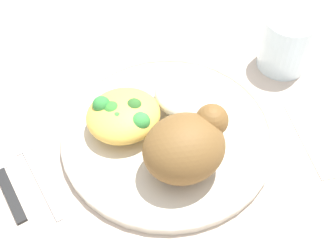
{
  "coord_description": "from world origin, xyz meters",
  "views": [
    {
      "loc": [
        -0.15,
        -0.32,
        0.48
      ],
      "look_at": [
        0.0,
        0.0,
        0.03
      ],
      "focal_mm": 49.68,
      "sensor_mm": 36.0,
      "label": 1
    }
  ],
  "objects_px": {
    "water_glass": "(286,43)",
    "napkin": "(328,135)",
    "knife": "(0,170)",
    "rice_pile": "(190,92)",
    "plate": "(168,134)",
    "fork": "(34,167)",
    "mac_cheese_with_broccoli": "(123,115)",
    "roasted_chicken": "(187,146)"
  },
  "relations": [
    {
      "from": "knife",
      "to": "plate",
      "type": "bearing_deg",
      "value": -10.82
    },
    {
      "from": "roasted_chicken",
      "to": "mac_cheese_with_broccoli",
      "type": "bearing_deg",
      "value": 117.36
    },
    {
      "from": "roasted_chicken",
      "to": "mac_cheese_with_broccoli",
      "type": "xyz_separation_m",
      "value": [
        -0.04,
        0.09,
        -0.02
      ]
    },
    {
      "from": "knife",
      "to": "mac_cheese_with_broccoli",
      "type": "bearing_deg",
      "value": -2.9
    },
    {
      "from": "mac_cheese_with_broccoli",
      "to": "fork",
      "type": "height_order",
      "value": "mac_cheese_with_broccoli"
    },
    {
      "from": "mac_cheese_with_broccoli",
      "to": "fork",
      "type": "distance_m",
      "value": 0.13
    },
    {
      "from": "mac_cheese_with_broccoli",
      "to": "water_glass",
      "type": "bearing_deg",
      "value": 4.95
    },
    {
      "from": "plate",
      "to": "water_glass",
      "type": "xyz_separation_m",
      "value": [
        0.21,
        0.05,
        0.03
      ]
    },
    {
      "from": "rice_pile",
      "to": "napkin",
      "type": "xyz_separation_m",
      "value": [
        0.14,
        -0.12,
        -0.03
      ]
    },
    {
      "from": "plate",
      "to": "mac_cheese_with_broccoli",
      "type": "height_order",
      "value": "mac_cheese_with_broccoli"
    },
    {
      "from": "rice_pile",
      "to": "mac_cheese_with_broccoli",
      "type": "bearing_deg",
      "value": -179.54
    },
    {
      "from": "plate",
      "to": "knife",
      "type": "height_order",
      "value": "plate"
    },
    {
      "from": "rice_pile",
      "to": "fork",
      "type": "distance_m",
      "value": 0.22
    },
    {
      "from": "knife",
      "to": "water_glass",
      "type": "distance_m",
      "value": 0.42
    },
    {
      "from": "mac_cheese_with_broccoli",
      "to": "knife",
      "type": "relative_size",
      "value": 0.49
    },
    {
      "from": "rice_pile",
      "to": "napkin",
      "type": "bearing_deg",
      "value": -39.1
    },
    {
      "from": "plate",
      "to": "rice_pile",
      "type": "bearing_deg",
      "value": 34.9
    },
    {
      "from": "rice_pile",
      "to": "mac_cheese_with_broccoli",
      "type": "distance_m",
      "value": 0.09
    },
    {
      "from": "mac_cheese_with_broccoli",
      "to": "napkin",
      "type": "relative_size",
      "value": 0.77
    },
    {
      "from": "plate",
      "to": "fork",
      "type": "xyz_separation_m",
      "value": [
        -0.17,
        0.03,
        -0.01
      ]
    },
    {
      "from": "roasted_chicken",
      "to": "rice_pile",
      "type": "distance_m",
      "value": 0.1
    },
    {
      "from": "fork",
      "to": "knife",
      "type": "distance_m",
      "value": 0.04
    },
    {
      "from": "fork",
      "to": "napkin",
      "type": "xyz_separation_m",
      "value": [
        0.36,
        -0.11,
        -0.0
      ]
    },
    {
      "from": "rice_pile",
      "to": "mac_cheese_with_broccoli",
      "type": "height_order",
      "value": "mac_cheese_with_broccoli"
    },
    {
      "from": "knife",
      "to": "napkin",
      "type": "relative_size",
      "value": 1.57
    },
    {
      "from": "fork",
      "to": "rice_pile",
      "type": "bearing_deg",
      "value": 1.38
    },
    {
      "from": "napkin",
      "to": "plate",
      "type": "bearing_deg",
      "value": 156.08
    },
    {
      "from": "water_glass",
      "to": "napkin",
      "type": "relative_size",
      "value": 0.67
    },
    {
      "from": "mac_cheese_with_broccoli",
      "to": "fork",
      "type": "relative_size",
      "value": 0.65
    },
    {
      "from": "plate",
      "to": "rice_pile",
      "type": "height_order",
      "value": "rice_pile"
    },
    {
      "from": "fork",
      "to": "water_glass",
      "type": "xyz_separation_m",
      "value": [
        0.37,
        0.03,
        0.04
      ]
    },
    {
      "from": "knife",
      "to": "water_glass",
      "type": "relative_size",
      "value": 2.34
    },
    {
      "from": "plate",
      "to": "knife",
      "type": "xyz_separation_m",
      "value": [
        -0.21,
        0.04,
        -0.0
      ]
    },
    {
      "from": "mac_cheese_with_broccoli",
      "to": "plate",
      "type": "bearing_deg",
      "value": -33.84
    },
    {
      "from": "mac_cheese_with_broccoli",
      "to": "napkin",
      "type": "height_order",
      "value": "mac_cheese_with_broccoli"
    },
    {
      "from": "plate",
      "to": "napkin",
      "type": "distance_m",
      "value": 0.21
    },
    {
      "from": "fork",
      "to": "knife",
      "type": "relative_size",
      "value": 0.75
    },
    {
      "from": "mac_cheese_with_broccoli",
      "to": "fork",
      "type": "bearing_deg",
      "value": -177.91
    },
    {
      "from": "rice_pile",
      "to": "napkin",
      "type": "height_order",
      "value": "rice_pile"
    },
    {
      "from": "rice_pile",
      "to": "water_glass",
      "type": "distance_m",
      "value": 0.16
    },
    {
      "from": "fork",
      "to": "knife",
      "type": "bearing_deg",
      "value": 162.1
    },
    {
      "from": "plate",
      "to": "knife",
      "type": "bearing_deg",
      "value": 169.18
    }
  ]
}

